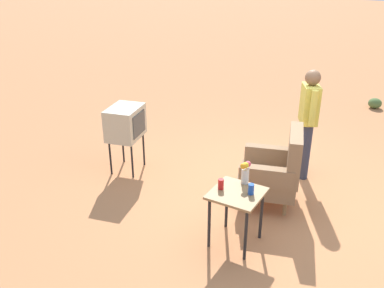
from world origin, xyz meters
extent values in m
plane|color=#C17A4C|center=(0.00, 0.00, 0.00)|extent=(60.00, 60.00, 0.00)
cylinder|color=#937047|center=(0.03, -0.43, 0.11)|extent=(0.05, 0.05, 0.22)
cylinder|color=#937047|center=(0.54, -0.27, 0.11)|extent=(0.05, 0.05, 0.22)
cylinder|color=#937047|center=(-0.12, 0.08, 0.11)|extent=(0.05, 0.05, 0.22)
cylinder|color=#937047|center=(0.39, 0.24, 0.11)|extent=(0.05, 0.05, 0.22)
cube|color=#8C6B4C|center=(0.21, -0.09, 0.32)|extent=(0.95, 0.95, 0.20)
cube|color=#8C6B4C|center=(0.12, 0.21, 0.74)|extent=(0.77, 0.37, 0.64)
cube|color=#8C6B4C|center=(-0.10, -0.19, 0.55)|extent=(0.33, 0.70, 0.26)
cube|color=#8C6B4C|center=(0.51, 0.00, 0.55)|extent=(0.33, 0.70, 0.26)
cylinder|color=black|center=(1.00, -0.30, 0.32)|extent=(0.04, 0.04, 0.65)
cylinder|color=black|center=(1.45, -0.30, 0.32)|extent=(0.04, 0.04, 0.65)
cylinder|color=black|center=(1.00, 0.14, 0.32)|extent=(0.04, 0.04, 0.65)
cylinder|color=black|center=(1.45, 0.14, 0.32)|extent=(0.04, 0.04, 0.65)
cube|color=#937047|center=(1.23, -0.08, 0.66)|extent=(0.56, 0.56, 0.03)
cylinder|color=black|center=(0.58, -2.08, 0.28)|extent=(0.03, 0.03, 0.55)
cylinder|color=black|center=(0.16, -2.18, 0.28)|extent=(0.03, 0.03, 0.55)
cylinder|color=black|center=(0.67, -2.43, 0.28)|extent=(0.03, 0.03, 0.55)
cylinder|color=black|center=(0.24, -2.53, 0.28)|extent=(0.03, 0.03, 0.55)
cube|color=#BCB299|center=(0.41, -2.30, 0.79)|extent=(0.69, 0.57, 0.48)
cube|color=#383D3F|center=(0.36, -2.08, 0.79)|extent=(0.41, 0.11, 0.34)
cylinder|color=#2D3347|center=(-0.89, 0.06, 0.43)|extent=(0.14, 0.14, 0.86)
cylinder|color=#2D3347|center=(-0.71, 0.15, 0.43)|extent=(0.14, 0.14, 0.86)
cube|color=#D6C64C|center=(-0.80, 0.10, 1.14)|extent=(0.42, 0.36, 0.56)
cylinder|color=#D6C64C|center=(-1.01, -0.01, 1.17)|extent=(0.09, 0.09, 0.50)
cylinder|color=#D6C64C|center=(-0.58, 0.21, 1.17)|extent=(0.09, 0.09, 0.50)
sphere|color=brown|center=(-0.80, 0.10, 1.53)|extent=(0.22, 0.22, 0.22)
cylinder|color=blue|center=(1.18, 0.07, 0.74)|extent=(0.07, 0.07, 0.12)
cylinder|color=red|center=(1.25, -0.27, 0.74)|extent=(0.07, 0.07, 0.12)
cylinder|color=silver|center=(0.99, -0.09, 0.77)|extent=(0.09, 0.09, 0.18)
sphere|color=yellow|center=(0.99, -0.09, 0.91)|extent=(0.07, 0.07, 0.07)
sphere|color=#E04C66|center=(0.95, -0.08, 0.91)|extent=(0.07, 0.07, 0.07)
sphere|color=orange|center=(1.02, -0.11, 0.91)|extent=(0.07, 0.07, 0.07)
ellipsoid|color=#516B38|center=(-4.62, 0.57, 0.11)|extent=(0.28, 0.28, 0.22)
camera|label=1|loc=(4.93, 1.51, 3.08)|focal=39.01mm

